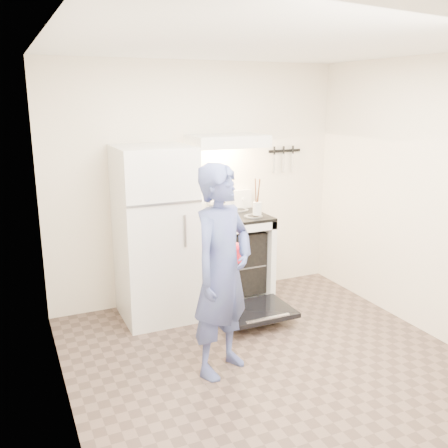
{
  "coord_description": "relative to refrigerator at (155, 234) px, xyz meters",
  "views": [
    {
      "loc": [
        -1.88,
        -3.07,
        2.15
      ],
      "look_at": [
        -0.05,
        1.0,
        1.0
      ],
      "focal_mm": 40.0,
      "sensor_mm": 36.0,
      "label": 1
    }
  ],
  "objects": [
    {
      "name": "refrigerator",
      "position": [
        0.0,
        0.0,
        0.0
      ],
      "size": [
        0.7,
        0.7,
        1.7
      ],
      "primitive_type": "cube",
      "color": "silver",
      "rests_on": "floor"
    },
    {
      "name": "back_wall",
      "position": [
        0.58,
        0.35,
        0.4
      ],
      "size": [
        3.2,
        0.02,
        2.5
      ],
      "primitive_type": "cube",
      "color": "#EEE0C6",
      "rests_on": "ground"
    },
    {
      "name": "dutch_oven",
      "position": [
        0.37,
        -0.88,
        0.01
      ],
      "size": [
        0.32,
        0.25,
        0.22
      ],
      "primitive_type": null,
      "color": "red",
      "rests_on": "person"
    },
    {
      "name": "knife_strip",
      "position": [
        1.63,
        0.33,
        0.7
      ],
      "size": [
        0.4,
        0.02,
        0.03
      ],
      "primitive_type": "cube",
      "color": "black",
      "rests_on": "back_wall"
    },
    {
      "name": "tea_kettle",
      "position": [
        0.7,
        0.15,
        0.22
      ],
      "size": [
        0.2,
        0.17,
        0.25
      ],
      "primitive_type": null,
      "color": "silver",
      "rests_on": "cooktop"
    },
    {
      "name": "oven_rack",
      "position": [
        0.81,
        0.02,
        -0.41
      ],
      "size": [
        0.6,
        0.52,
        0.01
      ],
      "primitive_type": "cube",
      "color": "gray",
      "rests_on": "stove_body"
    },
    {
      "name": "pizza_stone",
      "position": [
        0.77,
        -0.04,
        -0.4
      ],
      "size": [
        0.3,
        0.3,
        0.02
      ],
      "primitive_type": "cylinder",
      "color": "#8E7351",
      "rests_on": "oven_rack"
    },
    {
      "name": "utensil_jar",
      "position": [
        1.02,
        -0.17,
        0.2
      ],
      "size": [
        0.09,
        0.09,
        0.13
      ],
      "primitive_type": "cylinder",
      "rotation": [
        0.0,
        0.0,
        -0.04
      ],
      "color": "silver",
      "rests_on": "cooktop"
    },
    {
      "name": "person",
      "position": [
        0.17,
        -1.21,
        -0.01
      ],
      "size": [
        0.73,
        0.64,
        1.67
      ],
      "primitive_type": "imported",
      "rotation": [
        0.0,
        0.0,
        0.5
      ],
      "color": "navy",
      "rests_on": "floor"
    },
    {
      "name": "floor",
      "position": [
        0.58,
        -1.45,
        -0.85
      ],
      "size": [
        3.6,
        3.6,
        0.0
      ],
      "primitive_type": "plane",
      "color": "brown",
      "rests_on": "ground"
    },
    {
      "name": "oven_door",
      "position": [
        0.81,
        -0.57,
        -0.72
      ],
      "size": [
        0.7,
        0.54,
        0.04
      ],
      "primitive_type": "cube",
      "color": "black",
      "rests_on": "floor"
    },
    {
      "name": "cooktop",
      "position": [
        0.81,
        0.02,
        0.09
      ],
      "size": [
        0.76,
        0.65,
        0.03
      ],
      "primitive_type": "cube",
      "color": "black",
      "rests_on": "stove_body"
    },
    {
      "name": "stove_body",
      "position": [
        0.81,
        0.02,
        -0.39
      ],
      "size": [
        0.76,
        0.65,
        0.92
      ],
      "primitive_type": "cube",
      "color": "silver",
      "rests_on": "floor"
    },
    {
      "name": "range_hood",
      "position": [
        0.81,
        0.1,
        0.86
      ],
      "size": [
        0.76,
        0.5,
        0.12
      ],
      "primitive_type": "cube",
      "color": "silver",
      "rests_on": "back_wall"
    },
    {
      "name": "backsplash",
      "position": [
        0.81,
        0.31,
        0.2
      ],
      "size": [
        0.76,
        0.07,
        0.2
      ],
      "primitive_type": "cube",
      "color": "silver",
      "rests_on": "cooktop"
    }
  ]
}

